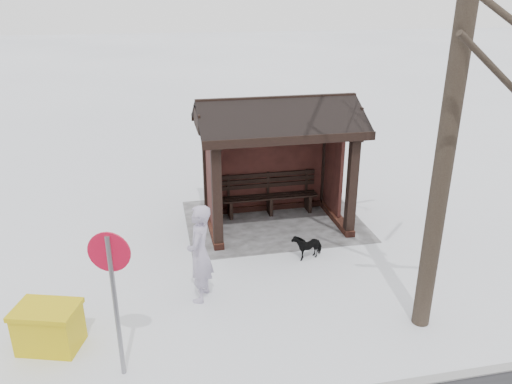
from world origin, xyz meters
TOP-DOWN VIEW (x-y plane):
  - ground at (0.00, 0.00)m, footprint 120.00×120.00m
  - trampled_patch at (0.00, -0.20)m, footprint 4.20×3.20m
  - bus_shelter at (0.00, -0.16)m, footprint 3.60×2.40m
  - pedestrian at (2.06, 2.73)m, footprint 0.64×0.78m
  - dog at (-0.28, 1.66)m, footprint 0.70×0.47m
  - grit_bin at (4.51, 3.61)m, footprint 1.11×0.91m
  - road_sign at (3.38, 4.41)m, footprint 0.57×0.19m

SIDE VIEW (x-z plane):
  - ground at x=0.00m, z-range 0.00..0.00m
  - trampled_patch at x=0.00m, z-range 0.00..0.02m
  - dog at x=-0.28m, z-range 0.00..0.54m
  - grit_bin at x=4.51m, z-range 0.01..0.74m
  - pedestrian at x=2.06m, z-range 0.00..1.83m
  - road_sign at x=3.38m, z-range 0.51..2.81m
  - bus_shelter at x=0.00m, z-range 0.62..3.71m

